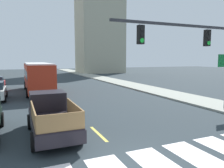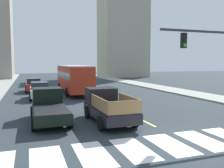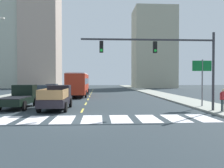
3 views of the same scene
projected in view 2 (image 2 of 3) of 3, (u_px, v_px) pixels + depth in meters
ground_plane at (187, 142)px, 10.96m from camera, size 160.00×160.00×0.00m
sidewalk_right at (172, 90)px, 31.53m from camera, size 3.53×110.00×0.15m
crosswalk_stripe_1 at (47, 160)px, 8.94m from camera, size 1.26×2.94×0.01m
crosswalk_stripe_2 at (93, 154)px, 9.52m from camera, size 1.26×2.94×0.01m
crosswalk_stripe_3 at (134, 149)px, 10.10m from camera, size 1.26×2.94×0.01m
crosswalk_stripe_4 at (170, 144)px, 10.67m from camera, size 1.26×2.94×0.01m
crosswalk_stripe_5 at (202, 140)px, 11.25m from camera, size 1.26×2.94×0.01m
lane_dash_0 at (146, 122)px, 14.73m from camera, size 0.16×2.40×0.01m
lane_dash_1 at (117, 108)px, 19.43m from camera, size 0.16×2.40×0.01m
lane_dash_2 at (100, 99)px, 24.13m from camera, size 0.16×2.40×0.01m
lane_dash_3 at (88, 93)px, 28.84m from camera, size 0.16×2.40×0.01m
lane_dash_4 at (80, 89)px, 33.54m from camera, size 0.16×2.40×0.01m
lane_dash_5 at (73, 86)px, 38.24m from camera, size 0.16×2.40×0.01m
lane_dash_6 at (68, 83)px, 42.94m from camera, size 0.16×2.40×0.01m
lane_dash_7 at (64, 81)px, 47.65m from camera, size 0.16×2.40×0.01m
pickup_stakebed at (107, 106)px, 14.92m from camera, size 2.18×5.20×1.96m
pickup_dark at (49, 106)px, 14.93m from camera, size 2.18×5.20×1.96m
city_bus at (74, 77)px, 28.51m from camera, size 2.72×10.80×3.32m
sedan_near_left at (40, 90)px, 24.21m from camera, size 2.02×4.40×1.72m
sedan_mid at (34, 85)px, 30.25m from camera, size 2.02×4.40×1.72m
block_mid_left at (123, 34)px, 63.46m from camera, size 11.51×9.38×22.55m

